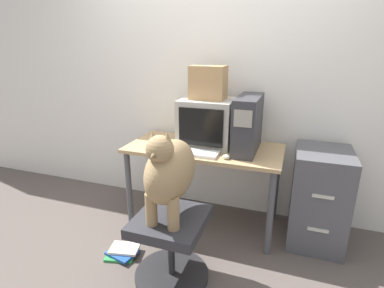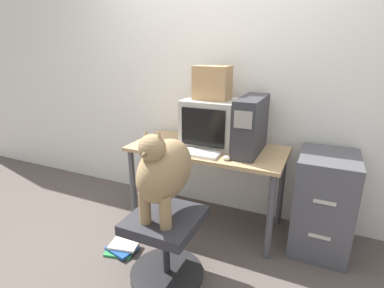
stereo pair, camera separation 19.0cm
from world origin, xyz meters
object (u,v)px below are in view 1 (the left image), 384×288
(office_chair, at_px, (171,244))
(filing_cabinet, at_px, (319,197))
(pc_tower, at_px, (248,124))
(cardboard_box, at_px, (208,83))
(keyboard, at_px, (193,152))
(book_stack_floor, at_px, (123,252))
(crt_monitor, at_px, (207,122))
(dog, at_px, (170,171))

(office_chair, distance_m, filing_cabinet, 1.25)
(pc_tower, height_order, cardboard_box, cardboard_box)
(keyboard, relative_size, book_stack_floor, 1.52)
(crt_monitor, relative_size, keyboard, 1.10)
(crt_monitor, distance_m, cardboard_box, 0.34)
(keyboard, height_order, office_chair, keyboard)
(pc_tower, distance_m, cardboard_box, 0.48)
(filing_cabinet, xyz_separation_m, book_stack_floor, (-1.41, -0.71, -0.37))
(cardboard_box, bearing_deg, dog, -89.88)
(pc_tower, distance_m, dog, 0.86)
(pc_tower, xyz_separation_m, book_stack_floor, (-0.81, -0.69, -0.93))
(crt_monitor, height_order, cardboard_box, cardboard_box)
(dog, relative_size, book_stack_floor, 2.28)
(pc_tower, relative_size, filing_cabinet, 0.64)
(office_chair, relative_size, cardboard_box, 1.80)
(crt_monitor, distance_m, keyboard, 0.34)
(pc_tower, relative_size, keyboard, 1.23)
(crt_monitor, bearing_deg, pc_tower, -8.88)
(dog, xyz_separation_m, filing_cabinet, (0.96, 0.79, -0.42))
(office_chair, bearing_deg, crt_monitor, 90.11)
(office_chair, xyz_separation_m, cardboard_box, (-0.00, 0.84, 1.00))
(crt_monitor, bearing_deg, cardboard_box, 90.00)
(pc_tower, height_order, dog, pc_tower)
(dog, bearing_deg, cardboard_box, 90.12)
(keyboard, distance_m, office_chair, 0.73)
(dog, bearing_deg, filing_cabinet, 39.60)
(crt_monitor, height_order, pc_tower, pc_tower)
(dog, xyz_separation_m, book_stack_floor, (-0.46, 0.08, -0.79))
(keyboard, relative_size, cardboard_box, 1.43)
(pc_tower, bearing_deg, office_chair, -114.46)
(cardboard_box, bearing_deg, filing_cabinet, -2.33)
(office_chair, relative_size, filing_cabinet, 0.65)
(pc_tower, bearing_deg, crt_monitor, 171.12)
(book_stack_floor, bearing_deg, pc_tower, 40.40)
(crt_monitor, xyz_separation_m, pc_tower, (0.36, -0.06, 0.03))
(keyboard, xyz_separation_m, book_stack_floor, (-0.42, -0.46, -0.72))
(crt_monitor, bearing_deg, office_chair, -89.89)
(keyboard, bearing_deg, pc_tower, 30.70)
(crt_monitor, relative_size, filing_cabinet, 0.57)
(crt_monitor, bearing_deg, dog, -89.88)
(pc_tower, xyz_separation_m, filing_cabinet, (0.60, 0.02, -0.56))
(cardboard_box, xyz_separation_m, book_stack_floor, (-0.45, -0.75, -1.24))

